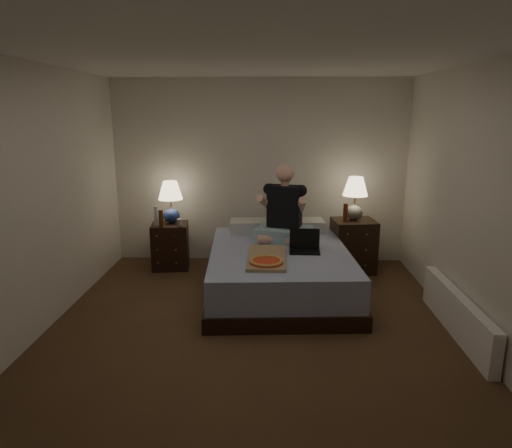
{
  "coord_description": "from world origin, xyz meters",
  "views": [
    {
      "loc": [
        0.18,
        -3.99,
        2.06
      ],
      "look_at": [
        0.0,
        0.9,
        0.85
      ],
      "focal_mm": 32.0,
      "sensor_mm": 36.0,
      "label": 1
    }
  ],
  "objects_px": {
    "pizza_box": "(266,262)",
    "person": "(284,203)",
    "soda_can": "(179,223)",
    "laptop": "(305,242)",
    "nightstand_left": "(170,246)",
    "water_bottle": "(157,215)",
    "lamp_right": "(355,199)",
    "nightstand_right": "(353,246)",
    "beer_bottle_left": "(161,219)",
    "beer_bottle_right": "(345,212)",
    "lamp_left": "(171,202)",
    "bed": "(279,271)",
    "radiator": "(457,314)"
  },
  "relations": [
    {
      "from": "pizza_box",
      "to": "person",
      "type": "bearing_deg",
      "value": 79.35
    },
    {
      "from": "soda_can",
      "to": "laptop",
      "type": "height_order",
      "value": "laptop"
    },
    {
      "from": "nightstand_left",
      "to": "water_bottle",
      "type": "distance_m",
      "value": 0.46
    },
    {
      "from": "lamp_right",
      "to": "soda_can",
      "type": "bearing_deg",
      "value": -176.64
    },
    {
      "from": "lamp_right",
      "to": "water_bottle",
      "type": "height_order",
      "value": "lamp_right"
    },
    {
      "from": "nightstand_right",
      "to": "beer_bottle_left",
      "type": "distance_m",
      "value": 2.53
    },
    {
      "from": "water_bottle",
      "to": "laptop",
      "type": "xyz_separation_m",
      "value": [
        1.88,
        -0.85,
        -0.09
      ]
    },
    {
      "from": "lamp_right",
      "to": "beer_bottle_right",
      "type": "height_order",
      "value": "lamp_right"
    },
    {
      "from": "water_bottle",
      "to": "pizza_box",
      "type": "height_order",
      "value": "water_bottle"
    },
    {
      "from": "person",
      "to": "laptop",
      "type": "xyz_separation_m",
      "value": [
        0.23,
        -0.48,
        -0.35
      ]
    },
    {
      "from": "beer_bottle_right",
      "to": "pizza_box",
      "type": "distance_m",
      "value": 1.67
    },
    {
      "from": "lamp_left",
      "to": "lamp_right",
      "type": "bearing_deg",
      "value": -1.74
    },
    {
      "from": "nightstand_left",
      "to": "pizza_box",
      "type": "relative_size",
      "value": 0.8
    },
    {
      "from": "person",
      "to": "bed",
      "type": "bearing_deg",
      "value": -83.76
    },
    {
      "from": "lamp_right",
      "to": "soda_can",
      "type": "relative_size",
      "value": 5.6
    },
    {
      "from": "nightstand_right",
      "to": "lamp_right",
      "type": "xyz_separation_m",
      "value": [
        -0.0,
        0.03,
        0.62
      ]
    },
    {
      "from": "nightstand_left",
      "to": "water_bottle",
      "type": "height_order",
      "value": "water_bottle"
    },
    {
      "from": "nightstand_left",
      "to": "nightstand_right",
      "type": "distance_m",
      "value": 2.43
    },
    {
      "from": "bed",
      "to": "pizza_box",
      "type": "distance_m",
      "value": 0.68
    },
    {
      "from": "person",
      "to": "radiator",
      "type": "height_order",
      "value": "person"
    },
    {
      "from": "soda_can",
      "to": "laptop",
      "type": "relative_size",
      "value": 0.29
    },
    {
      "from": "water_bottle",
      "to": "laptop",
      "type": "relative_size",
      "value": 0.74
    },
    {
      "from": "beer_bottle_right",
      "to": "radiator",
      "type": "xyz_separation_m",
      "value": [
        0.81,
        -1.7,
        -0.6
      ]
    },
    {
      "from": "laptop",
      "to": "pizza_box",
      "type": "height_order",
      "value": "laptop"
    },
    {
      "from": "water_bottle",
      "to": "beer_bottle_left",
      "type": "relative_size",
      "value": 1.09
    },
    {
      "from": "water_bottle",
      "to": "beer_bottle_right",
      "type": "relative_size",
      "value": 1.09
    },
    {
      "from": "nightstand_left",
      "to": "laptop",
      "type": "xyz_separation_m",
      "value": [
        1.73,
        -0.91,
        0.34
      ]
    },
    {
      "from": "nightstand_left",
      "to": "water_bottle",
      "type": "relative_size",
      "value": 2.44
    },
    {
      "from": "nightstand_left",
      "to": "soda_can",
      "type": "height_order",
      "value": "soda_can"
    },
    {
      "from": "water_bottle",
      "to": "radiator",
      "type": "bearing_deg",
      "value": -28.01
    },
    {
      "from": "nightstand_right",
      "to": "water_bottle",
      "type": "height_order",
      "value": "water_bottle"
    },
    {
      "from": "nightstand_left",
      "to": "person",
      "type": "height_order",
      "value": "person"
    },
    {
      "from": "laptop",
      "to": "pizza_box",
      "type": "xyz_separation_m",
      "value": [
        -0.42,
        -0.5,
        -0.08
      ]
    },
    {
      "from": "lamp_left",
      "to": "laptop",
      "type": "xyz_separation_m",
      "value": [
        1.72,
        -0.98,
        -0.25
      ]
    },
    {
      "from": "nightstand_left",
      "to": "soda_can",
      "type": "distance_m",
      "value": 0.41
    },
    {
      "from": "nightstand_right",
      "to": "lamp_right",
      "type": "height_order",
      "value": "lamp_right"
    },
    {
      "from": "nightstand_right",
      "to": "pizza_box",
      "type": "xyz_separation_m",
      "value": [
        -1.12,
        -1.37,
        0.22
      ]
    },
    {
      "from": "pizza_box",
      "to": "radiator",
      "type": "relative_size",
      "value": 0.47
    },
    {
      "from": "lamp_left",
      "to": "lamp_right",
      "type": "distance_m",
      "value": 2.42
    },
    {
      "from": "nightstand_left",
      "to": "radiator",
      "type": "bearing_deg",
      "value": -36.64
    },
    {
      "from": "lamp_left",
      "to": "pizza_box",
      "type": "relative_size",
      "value": 0.74
    },
    {
      "from": "beer_bottle_left",
      "to": "lamp_left",
      "type": "bearing_deg",
      "value": 73.57
    },
    {
      "from": "lamp_right",
      "to": "lamp_left",
      "type": "bearing_deg",
      "value": 178.26
    },
    {
      "from": "person",
      "to": "pizza_box",
      "type": "height_order",
      "value": "person"
    },
    {
      "from": "soda_can",
      "to": "person",
      "type": "bearing_deg",
      "value": -12.38
    },
    {
      "from": "nightstand_left",
      "to": "pizza_box",
      "type": "height_order",
      "value": "nightstand_left"
    },
    {
      "from": "nightstand_left",
      "to": "beer_bottle_right",
      "type": "xyz_separation_m",
      "value": [
        2.3,
        -0.09,
        0.5
      ]
    },
    {
      "from": "bed",
      "to": "nightstand_left",
      "type": "xyz_separation_m",
      "value": [
        -1.45,
        0.81,
        0.04
      ]
    },
    {
      "from": "lamp_right",
      "to": "water_bottle",
      "type": "bearing_deg",
      "value": -178.79
    },
    {
      "from": "lamp_left",
      "to": "soda_can",
      "type": "distance_m",
      "value": 0.34
    }
  ]
}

